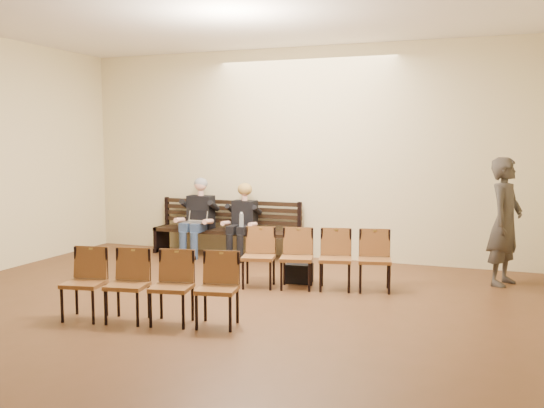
{
  "coord_description": "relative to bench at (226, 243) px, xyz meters",
  "views": [
    {
      "loc": [
        3.01,
        -4.68,
        1.97
      ],
      "look_at": [
        -0.24,
        4.05,
        0.99
      ],
      "focal_mm": 40.0,
      "sensor_mm": 36.0,
      "label": 1
    }
  ],
  "objects": [
    {
      "name": "chair_row_front",
      "position": [
        2.11,
        -1.73,
        0.18
      ],
      "size": [
        2.01,
        0.85,
        0.81
      ],
      "primitive_type": "cube",
      "rotation": [
        0.0,
        0.0,
        0.22
      ],
      "color": "brown",
      "rests_on": "ground"
    },
    {
      "name": "bench",
      "position": [
        0.0,
        0.0,
        0.0
      ],
      "size": [
        2.6,
        0.9,
        0.45
      ],
      "primitive_type": "cube",
      "color": "black",
      "rests_on": "ground"
    },
    {
      "name": "seated_woman",
      "position": [
        0.37,
        -0.12,
        0.34
      ],
      "size": [
        0.49,
        0.67,
        1.13
      ],
      "primitive_type": null,
      "color": "black",
      "rests_on": "ground"
    },
    {
      "name": "passerby",
      "position": [
        4.45,
        -0.6,
        0.78
      ],
      "size": [
        0.71,
        0.86,
        2.01
      ],
      "primitive_type": "imported",
      "rotation": [
        0.0,
        0.0,
        1.2
      ],
      "color": "#332F29",
      "rests_on": "ground"
    },
    {
      "name": "ground",
      "position": [
        1.31,
        -4.65,
        -0.23
      ],
      "size": [
        10.0,
        10.0,
        0.0
      ],
      "primitive_type": "plane",
      "color": "#52311C",
      "rests_on": "ground"
    },
    {
      "name": "seated_man",
      "position": [
        -0.46,
        -0.12,
        0.42
      ],
      "size": [
        0.54,
        0.75,
        1.3
      ],
      "primitive_type": null,
      "color": "black",
      "rests_on": "ground"
    },
    {
      "name": "laptop",
      "position": [
        -0.44,
        -0.31,
        0.35
      ],
      "size": [
        0.37,
        0.3,
        0.25
      ],
      "primitive_type": "cube",
      "rotation": [
        0.0,
        0.0,
        0.08
      ],
      "color": "silver",
      "rests_on": "bench"
    },
    {
      "name": "bag",
      "position": [
        1.79,
        -1.46,
        -0.09
      ],
      "size": [
        0.38,
        0.27,
        0.26
      ],
      "primitive_type": "cube",
      "rotation": [
        0.0,
        0.0,
        0.08
      ],
      "color": "black",
      "rests_on": "ground"
    },
    {
      "name": "chair_row_back",
      "position": [
        0.85,
        -3.8,
        0.17
      ],
      "size": [
        1.97,
        0.77,
        0.79
      ],
      "primitive_type": "cube",
      "rotation": [
        0.0,
        0.0,
        0.18
      ],
      "color": "brown",
      "rests_on": "ground"
    },
    {
      "name": "water_bottle",
      "position": [
        0.46,
        -0.37,
        0.35
      ],
      "size": [
        0.08,
        0.08,
        0.24
      ],
      "primitive_type": "cylinder",
      "rotation": [
        0.0,
        0.0,
        -0.14
      ],
      "color": "silver",
      "rests_on": "bench"
    },
    {
      "name": "room_walls",
      "position": [
        1.31,
        -3.86,
        2.31
      ],
      "size": [
        8.02,
        10.01,
        3.51
      ],
      "color": "beige",
      "rests_on": "ground"
    }
  ]
}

